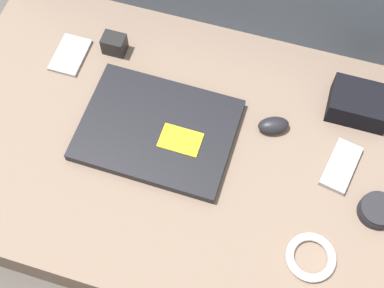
{
  "coord_description": "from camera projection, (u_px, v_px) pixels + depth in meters",
  "views": [
    {
      "loc": [
        0.15,
        -0.5,
        1.19
      ],
      "look_at": [
        0.0,
        0.0,
        0.15
      ],
      "focal_mm": 50.0,
      "sensor_mm": 36.0,
      "label": 1
    }
  ],
  "objects": [
    {
      "name": "ground_plane",
      "position": [
        192.0,
        172.0,
        1.3
      ],
      "size": [
        8.0,
        8.0,
        0.0
      ],
      "primitive_type": "plane",
      "color": "#4C4742"
    },
    {
      "name": "couch_seat",
      "position": [
        192.0,
        161.0,
        1.24
      ],
      "size": [
        1.14,
        0.69,
        0.13
      ],
      "color": "#7A6656",
      "rests_on": "ground_plane"
    },
    {
      "name": "laptop",
      "position": [
        158.0,
        130.0,
        1.18
      ],
      "size": [
        0.34,
        0.26,
        0.03
      ],
      "rotation": [
        0.0,
        0.0,
        -0.01
      ],
      "color": "black",
      "rests_on": "couch_seat"
    },
    {
      "name": "computer_mouse",
      "position": [
        274.0,
        125.0,
        1.19
      ],
      "size": [
        0.08,
        0.06,
        0.03
      ],
      "rotation": [
        0.0,
        0.0,
        0.41
      ],
      "color": "black",
      "rests_on": "couch_seat"
    },
    {
      "name": "speaker_puck",
      "position": [
        377.0,
        210.0,
        1.1
      ],
      "size": [
        0.08,
        0.08,
        0.03
      ],
      "color": "black",
      "rests_on": "couch_seat"
    },
    {
      "name": "phone_silver",
      "position": [
        70.0,
        55.0,
        1.29
      ],
      "size": [
        0.07,
        0.11,
        0.01
      ],
      "rotation": [
        0.0,
        0.0,
        0.0
      ],
      "color": "#99999E",
      "rests_on": "couch_seat"
    },
    {
      "name": "phone_black",
      "position": [
        341.0,
        166.0,
        1.15
      ],
      "size": [
        0.08,
        0.13,
        0.01
      ],
      "rotation": [
        0.0,
        0.0,
        -0.19
      ],
      "color": "#99999E",
      "rests_on": "couch_seat"
    },
    {
      "name": "camera_pouch",
      "position": [
        360.0,
        104.0,
        1.19
      ],
      "size": [
        0.13,
        0.1,
        0.06
      ],
      "color": "black",
      "rests_on": "couch_seat"
    },
    {
      "name": "charger_brick",
      "position": [
        114.0,
        44.0,
        1.28
      ],
      "size": [
        0.05,
        0.04,
        0.05
      ],
      "color": "black",
      "rests_on": "couch_seat"
    },
    {
      "name": "cable_coil",
      "position": [
        311.0,
        257.0,
        1.06
      ],
      "size": [
        0.1,
        0.1,
        0.02
      ],
      "color": "white",
      "rests_on": "couch_seat"
    }
  ]
}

